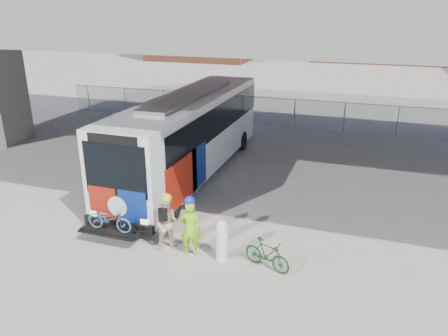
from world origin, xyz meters
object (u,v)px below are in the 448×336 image
at_px(cyclist_tan, 168,224).
at_px(bike_parked, 267,255).
at_px(bus, 190,129).
at_px(bollard, 222,239).
at_px(cyclist_hivis, 190,227).

bearing_deg(cyclist_tan, bike_parked, -25.77).
bearing_deg(bus, bollard, -59.81).
distance_m(cyclist_tan, bike_parked, 3.18).
relative_size(bus, bike_parked, 8.51).
bearing_deg(bike_parked, cyclist_hivis, 109.52).
relative_size(cyclist_tan, bike_parked, 1.28).
xyz_separation_m(bus, bollard, (3.69, -6.34, -1.41)).
height_order(bus, bike_parked, bus).
relative_size(bollard, cyclist_hivis, 0.67).
xyz_separation_m(bollard, cyclist_tan, (-1.76, -0.00, 0.21)).
distance_m(bus, bollard, 7.46).
bearing_deg(cyclist_hivis, bike_parked, 171.11).
distance_m(cyclist_hivis, cyclist_tan, 0.75).
height_order(bollard, cyclist_tan, cyclist_tan).
bearing_deg(cyclist_hivis, bus, -76.02).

